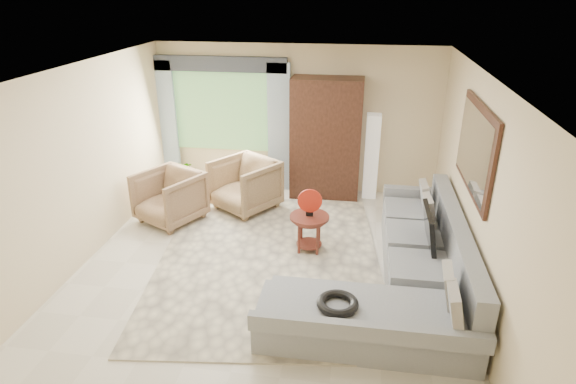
% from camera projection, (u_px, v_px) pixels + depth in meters
% --- Properties ---
extents(ground, '(6.00, 6.00, 0.00)m').
position_uv_depth(ground, '(265.00, 274.00, 6.33)').
color(ground, silver).
rests_on(ground, ground).
extents(area_rug, '(3.45, 4.32, 0.02)m').
position_uv_depth(area_rug, '(269.00, 259.00, 6.66)').
color(area_rug, beige).
rests_on(area_rug, ground).
extents(sectional_sofa, '(2.30, 3.46, 0.90)m').
position_uv_depth(sectional_sofa, '(407.00, 275.00, 5.81)').
color(sectional_sofa, gray).
rests_on(sectional_sofa, ground).
extents(tv_screen, '(0.14, 0.74, 0.48)m').
position_uv_depth(tv_screen, '(429.00, 228.00, 5.99)').
color(tv_screen, black).
rests_on(tv_screen, sectional_sofa).
extents(garden_hose, '(0.43, 0.43, 0.09)m').
position_uv_depth(garden_hose, '(338.00, 303.00, 4.87)').
color(garden_hose, black).
rests_on(garden_hose, sectional_sofa).
extents(coffee_table, '(0.55, 0.55, 0.55)m').
position_uv_depth(coffee_table, '(309.00, 232.00, 6.79)').
color(coffee_table, '#4E2015').
rests_on(coffee_table, ground).
extents(red_disc, '(0.34, 0.06, 0.34)m').
position_uv_depth(red_disc, '(310.00, 201.00, 6.59)').
color(red_disc, '#B12211').
rests_on(red_disc, coffee_table).
extents(armchair_left, '(1.20, 1.21, 0.83)m').
position_uv_depth(armchair_left, '(170.00, 197.00, 7.61)').
color(armchair_left, '#967451').
rests_on(armchair_left, ground).
extents(armchair_right, '(1.29, 1.30, 0.86)m').
position_uv_depth(armchair_right, '(245.00, 185.00, 8.02)').
color(armchair_right, '#9F8057').
rests_on(armchair_right, ground).
extents(potted_plant, '(0.57, 0.51, 0.60)m').
position_uv_depth(potted_plant, '(185.00, 175.00, 8.79)').
color(potted_plant, '#999999').
rests_on(potted_plant, ground).
extents(armoire, '(1.20, 0.55, 2.10)m').
position_uv_depth(armoire, '(326.00, 139.00, 8.30)').
color(armoire, black).
rests_on(armoire, ground).
extents(floor_lamp, '(0.24, 0.24, 1.50)m').
position_uv_depth(floor_lamp, '(371.00, 157.00, 8.37)').
color(floor_lamp, silver).
rests_on(floor_lamp, ground).
extents(window, '(1.80, 0.04, 1.40)m').
position_uv_depth(window, '(222.00, 112.00, 8.65)').
color(window, '#669E59').
rests_on(window, wall_back).
extents(curtain_left, '(0.40, 0.08, 2.30)m').
position_uv_depth(curtain_left, '(166.00, 124.00, 8.82)').
color(curtain_left, '#9EB7CC').
rests_on(curtain_left, ground).
extents(curtain_right, '(0.40, 0.08, 2.30)m').
position_uv_depth(curtain_right, '(279.00, 129.00, 8.53)').
color(curtain_right, '#9EB7CC').
rests_on(curtain_right, ground).
extents(valance, '(2.40, 0.12, 0.26)m').
position_uv_depth(valance, '(218.00, 64.00, 8.25)').
color(valance, '#1E232D').
rests_on(valance, wall_back).
extents(wall_mirror, '(0.05, 1.70, 1.05)m').
position_uv_depth(wall_mirror, '(475.00, 149.00, 5.61)').
color(wall_mirror, black).
rests_on(wall_mirror, wall_right).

